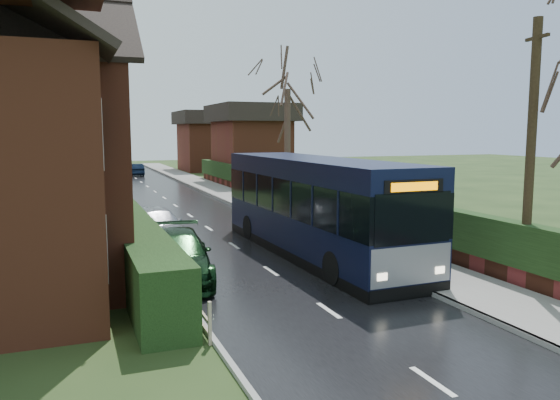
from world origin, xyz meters
name	(u,v)px	position (x,y,z in m)	size (l,w,h in m)	color
ground	(296,289)	(0.00, 0.00, 0.00)	(140.00, 140.00, 0.00)	#394D21
road	(209,229)	(0.00, 10.00, 0.01)	(6.00, 100.00, 0.02)	black
pavement	(297,222)	(4.25, 10.00, 0.07)	(2.50, 100.00, 0.14)	slate
kerb_right	(273,223)	(3.05, 10.00, 0.07)	(0.12, 100.00, 0.14)	gray
kerb_left	(138,232)	(-3.05, 10.00, 0.05)	(0.12, 100.00, 0.10)	gray
front_hedge	(129,237)	(-3.90, 5.00, 0.80)	(1.20, 16.00, 1.60)	black
picket_fence	(152,246)	(-3.15, 5.00, 0.45)	(0.10, 16.00, 0.90)	tan
right_wall_hedge	(327,200)	(5.80, 10.00, 1.02)	(0.60, 50.00, 1.80)	brown
bus	(316,208)	(2.20, 3.52, 1.67)	(2.81, 11.15, 3.37)	black
car_silver	(154,226)	(-2.80, 7.11, 0.77)	(1.81, 4.51, 1.54)	#ABABAF
car_green	(175,256)	(-2.90, 2.11, 0.70)	(1.97, 4.84, 1.41)	black
car_distant	(136,170)	(0.41, 41.19, 0.59)	(1.25, 3.59, 1.18)	black
bus_stop_sign	(342,194)	(4.00, 5.02, 1.90)	(0.08, 0.44, 2.89)	slate
telegraph_pole	(530,155)	(5.80, -2.21, 3.65)	(0.27, 0.92, 7.20)	black
tree_right_far	(288,81)	(6.00, 15.57, 7.10)	(4.92, 4.92, 9.51)	#3E2D24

